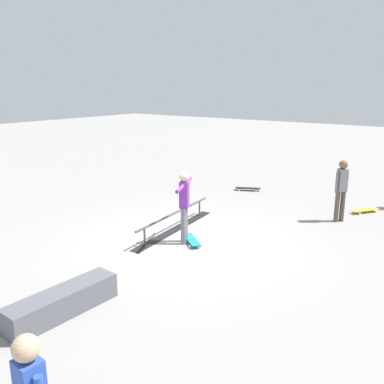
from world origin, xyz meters
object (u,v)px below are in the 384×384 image
(bystander_grey_shirt, at_px, (341,187))
(loose_skateboard_yellow, at_px, (365,210))
(skateboard_main, at_px, (192,240))
(grind_rail, at_px, (175,222))
(skate_ledge, at_px, (63,302))
(loose_skateboard_black, at_px, (248,188))
(skater_main, at_px, (184,202))

(bystander_grey_shirt, height_order, loose_skateboard_yellow, bystander_grey_shirt)
(loose_skateboard_yellow, bearing_deg, skateboard_main, 5.52)
(bystander_grey_shirt, bearing_deg, grind_rail, -6.41)
(bystander_grey_shirt, relative_size, loose_skateboard_yellow, 2.01)
(skate_ledge, relative_size, loose_skateboard_black, 2.19)
(skate_ledge, relative_size, loose_skateboard_yellow, 2.29)
(loose_skateboard_black, bearing_deg, skate_ledge, 73.86)
(bystander_grey_shirt, bearing_deg, loose_skateboard_yellow, -158.16)
(skateboard_main, xyz_separation_m, loose_skateboard_yellow, (-4.53, 2.48, 0.00))
(loose_skateboard_yellow, bearing_deg, skate_ledge, 18.04)
(skateboard_main, distance_m, loose_skateboard_yellow, 5.16)
(grind_rail, relative_size, skateboard_main, 4.26)
(grind_rail, relative_size, loose_skateboard_black, 3.97)
(grind_rail, bearing_deg, loose_skateboard_black, 179.22)
(skateboard_main, xyz_separation_m, loose_skateboard_black, (-4.82, -1.25, 0.00))
(grind_rail, height_order, bystander_grey_shirt, bystander_grey_shirt)
(grind_rail, height_order, skater_main, skater_main)
(skate_ledge, bearing_deg, bystander_grey_shirt, 164.02)
(skate_ledge, height_order, skateboard_main, skate_ledge)
(skateboard_main, bearing_deg, skate_ledge, 130.89)
(bystander_grey_shirt, xyz_separation_m, loose_skateboard_black, (-1.45, -3.37, -0.81))
(grind_rail, xyz_separation_m, loose_skateboard_black, (-4.37, -0.43, -0.12))
(skateboard_main, relative_size, loose_skateboard_yellow, 0.97)
(skateboard_main, height_order, loose_skateboard_black, same)
(bystander_grey_shirt, relative_size, loose_skateboard_black, 1.93)
(skate_ledge, height_order, bystander_grey_shirt, bystander_grey_shirt)
(bystander_grey_shirt, bearing_deg, skate_ledge, 22.85)
(skate_ledge, distance_m, loose_skateboard_black, 8.43)
(loose_skateboard_yellow, bearing_deg, loose_skateboard_black, -60.27)
(loose_skateboard_black, relative_size, loose_skateboard_yellow, 1.04)
(skate_ledge, height_order, skater_main, skater_main)
(grind_rail, bearing_deg, loose_skateboard_yellow, 134.67)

